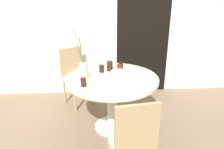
% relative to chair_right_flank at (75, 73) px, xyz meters
% --- Properties ---
extents(ground_plane, '(16.00, 16.00, 0.00)m').
position_rel_chair_right_flank_xyz_m(ground_plane, '(0.54, -0.76, -0.52)').
color(ground_plane, '#7A6651').
extents(wall_back, '(8.00, 0.05, 2.60)m').
position_rel_chair_right_flank_xyz_m(wall_back, '(0.54, 0.41, 0.78)').
color(wall_back, silver).
rests_on(wall_back, ground_plane).
extents(doorway_panel, '(0.90, 0.01, 2.05)m').
position_rel_chair_right_flank_xyz_m(doorway_panel, '(1.15, 0.38, 0.51)').
color(doorway_panel, black).
rests_on(doorway_panel, ground_plane).
extents(dining_table, '(1.17, 1.17, 0.73)m').
position_rel_chair_right_flank_xyz_m(dining_table, '(0.54, -0.76, 0.08)').
color(dining_table, beige).
rests_on(dining_table, ground_plane).
extents(chair_right_flank, '(0.56, 0.56, 0.92)m').
position_rel_chair_right_flank_xyz_m(chair_right_flank, '(0.00, 0.00, 0.00)').
color(chair_right_flank, beige).
rests_on(chair_right_flank, ground_plane).
extents(chair_near_front, '(0.45, 0.45, 0.92)m').
position_rel_chair_right_flank_xyz_m(chair_near_front, '(0.66, -1.69, 0.00)').
color(chair_near_front, beige).
rests_on(chair_near_front, ground_plane).
extents(birthday_cake, '(0.20, 0.20, 0.15)m').
position_rel_chair_right_flank_xyz_m(birthday_cake, '(0.61, -0.83, 0.27)').
color(birthday_cake, white).
rests_on(birthday_cake, dining_table).
extents(flower_vase, '(0.15, 0.29, 0.68)m').
position_rel_chair_right_flank_xyz_m(flower_vase, '(0.18, -0.78, 0.36)').
color(flower_vase, '#9EB2AD').
rests_on(flower_vase, dining_table).
extents(side_plate, '(0.20, 0.20, 0.01)m').
position_rel_chair_right_flank_xyz_m(side_plate, '(0.97, -0.75, 0.22)').
color(side_plate, silver).
rests_on(side_plate, dining_table).
extents(drink_glass_0, '(0.06, 0.06, 0.13)m').
position_rel_chair_right_flank_xyz_m(drink_glass_0, '(0.67, -0.55, 0.28)').
color(drink_glass_0, black).
rests_on(drink_glass_0, dining_table).
extents(drink_glass_1, '(0.08, 0.08, 0.14)m').
position_rel_chair_right_flank_xyz_m(drink_glass_1, '(0.52, -0.52, 0.28)').
color(drink_glass_1, '#33190C').
rests_on(drink_glass_1, dining_table).
extents(drink_glass_2, '(0.06, 0.06, 0.10)m').
position_rel_chair_right_flank_xyz_m(drink_glass_2, '(0.41, -0.57, 0.27)').
color(drink_glass_2, black).
rests_on(drink_glass_2, dining_table).
extents(drink_glass_3, '(0.07, 0.07, 0.10)m').
position_rel_chair_right_flank_xyz_m(drink_glass_3, '(0.19, -1.01, 0.27)').
color(drink_glass_3, '#33190C').
rests_on(drink_glass_3, dining_table).
extents(drink_glass_4, '(0.06, 0.06, 0.11)m').
position_rel_chair_right_flank_xyz_m(drink_glass_4, '(0.52, -0.42, 0.27)').
color(drink_glass_4, '#33190C').
rests_on(drink_glass_4, dining_table).
extents(drink_glass_5, '(0.06, 0.06, 0.13)m').
position_rel_chair_right_flank_xyz_m(drink_glass_5, '(0.63, -0.66, 0.28)').
color(drink_glass_5, '#51280F').
rests_on(drink_glass_5, dining_table).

